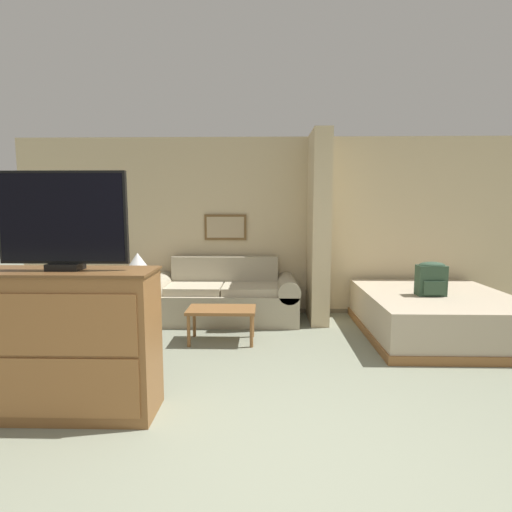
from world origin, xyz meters
The scene contains 11 objects.
ground_plane centered at (0.00, 0.00, 0.00)m, with size 20.00×20.00×0.00m, color gray.
wall_back centered at (0.00, 3.90, 1.29)m, with size 7.67×0.16×2.60m.
wall_partition_pillar centered at (0.58, 3.46, 1.30)m, with size 0.24×0.77×2.60m.
couch centered at (-0.75, 3.42, 0.32)m, with size 2.11×0.84×0.87m.
coffee_table centered at (-0.67, 2.49, 0.36)m, with size 0.80×0.44×0.41m.
side_table centered at (-1.95, 3.45, 0.46)m, with size 0.47×0.47×0.54m.
table_lamp centered at (-1.95, 3.45, 0.82)m, with size 0.29×0.29×0.41m.
tv_dresser centered at (-1.64, 0.81, 0.56)m, with size 1.32×0.48×1.12m.
tv centered at (-1.64, 0.81, 1.49)m, with size 0.95×0.16×0.73m.
bed centered at (1.97, 2.81, 0.27)m, with size 1.77×1.99×0.53m.
backpack centered at (1.84, 2.69, 0.74)m, with size 0.33×0.21×0.41m.
Camera 1 is at (-0.15, -2.08, 1.59)m, focal length 28.00 mm.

